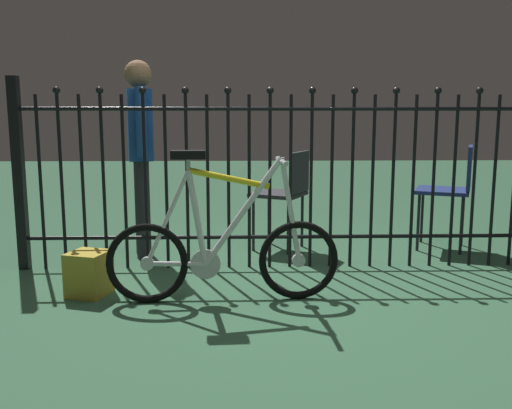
% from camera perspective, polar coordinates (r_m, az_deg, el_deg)
% --- Properties ---
extents(ground_plane, '(20.00, 20.00, 0.00)m').
position_cam_1_polar(ground_plane, '(3.43, 3.48, -9.70)').
color(ground_plane, '#335E41').
extents(iron_fence, '(3.80, 0.07, 1.37)m').
position_cam_1_polar(iron_fence, '(4.00, 2.05, 3.13)').
color(iron_fence, black).
rests_on(iron_fence, ground).
extents(bicycle, '(1.38, 0.40, 0.91)m').
position_cam_1_polar(bicycle, '(3.32, -3.38, -4.67)').
color(bicycle, black).
rests_on(bicycle, ground).
extents(chair_charcoal, '(0.52, 0.52, 0.81)m').
position_cam_1_polar(chair_charcoal, '(4.55, 3.15, 1.62)').
color(chair_charcoal, black).
rests_on(chair_charcoal, ground).
extents(chair_navy, '(0.54, 0.54, 0.86)m').
position_cam_1_polar(chair_navy, '(4.84, 19.51, 1.91)').
color(chair_navy, black).
rests_on(chair_navy, ground).
extents(person_visitor, '(0.24, 0.47, 1.51)m').
position_cam_1_polar(person_visitor, '(4.40, -11.76, 6.20)').
color(person_visitor, '#2D2D33').
rests_on(person_visitor, ground).
extents(display_crate, '(0.28, 0.28, 0.27)m').
position_cam_1_polar(display_crate, '(3.62, -16.73, -6.79)').
color(display_crate, '#B29933').
rests_on(display_crate, ground).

